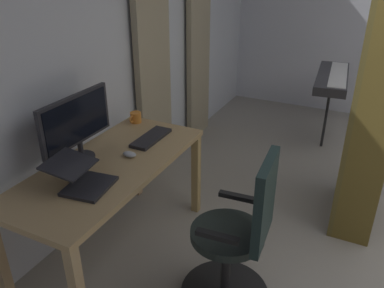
# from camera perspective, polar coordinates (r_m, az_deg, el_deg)

# --- Properties ---
(back_room_partition) EXTENTS (5.71, 0.10, 2.89)m
(back_room_partition) POSITION_cam_1_polar(r_m,az_deg,el_deg) (3.36, -10.74, 16.27)
(back_room_partition) COLOR silver
(back_room_partition) RESTS_ON ground
(curtain_left_panel) EXTENTS (0.48, 0.06, 2.67)m
(curtain_left_panel) POSITION_cam_1_polar(r_m,az_deg,el_deg) (4.42, 0.99, 17.59)
(curtain_left_panel) COLOR tan
(curtain_left_panel) RESTS_ON ground
(curtain_right_panel) EXTENTS (0.52, 0.06, 2.67)m
(curtain_right_panel) POSITION_cam_1_polar(r_m,az_deg,el_deg) (3.58, -5.89, 15.41)
(curtain_right_panel) COLOR tan
(curtain_right_panel) RESTS_ON ground
(desk) EXTENTS (1.51, 0.67, 0.75)m
(desk) POSITION_cam_1_polar(r_m,az_deg,el_deg) (2.69, -11.80, -4.49)
(desk) COLOR tan
(desk) RESTS_ON ground
(office_chair) EXTENTS (0.56, 0.56, 1.04)m
(office_chair) POSITION_cam_1_polar(r_m,az_deg,el_deg) (2.38, 6.74, -13.88)
(office_chair) COLOR black
(office_chair) RESTS_ON ground
(computer_monitor) EXTENTS (0.62, 0.18, 0.44)m
(computer_monitor) POSITION_cam_1_polar(r_m,az_deg,el_deg) (2.65, -16.48, 3.07)
(computer_monitor) COLOR #232328
(computer_monitor) RESTS_ON desk
(computer_keyboard) EXTENTS (0.38, 0.14, 0.02)m
(computer_keyboard) POSITION_cam_1_polar(r_m,az_deg,el_deg) (2.92, -5.98, 0.91)
(computer_keyboard) COLOR #232328
(computer_keyboard) RESTS_ON desk
(laptop) EXTENTS (0.33, 0.39, 0.17)m
(laptop) POSITION_cam_1_polar(r_m,az_deg,el_deg) (2.40, -15.77, -4.79)
(laptop) COLOR #232328
(laptop) RESTS_ON desk
(computer_mouse) EXTENTS (0.06, 0.10, 0.04)m
(computer_mouse) POSITION_cam_1_polar(r_m,az_deg,el_deg) (2.69, -9.09, -1.49)
(computer_mouse) COLOR #B7BCC1
(computer_mouse) RESTS_ON desk
(mug_tea) EXTENTS (0.13, 0.09, 0.09)m
(mug_tea) POSITION_cam_1_polar(r_m,az_deg,el_deg) (3.22, -8.23, 3.86)
(mug_tea) COLOR orange
(mug_tea) RESTS_ON desk
(bookshelf) EXTENTS (0.77, 0.30, 1.79)m
(bookshelf) POSITION_cam_1_polar(r_m,az_deg,el_deg) (3.24, 24.16, 4.12)
(bookshelf) COLOR brown
(bookshelf) RESTS_ON ground
(piano_keyboard) EXTENTS (1.14, 0.42, 0.81)m
(piano_keyboard) POSITION_cam_1_polar(r_m,az_deg,el_deg) (4.62, 19.78, 8.88)
(piano_keyboard) COLOR black
(piano_keyboard) RESTS_ON ground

